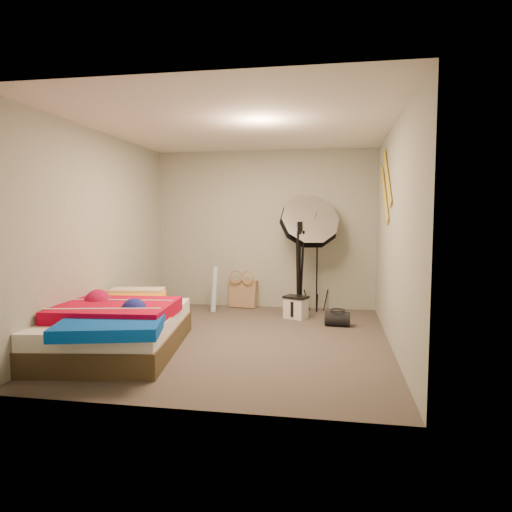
% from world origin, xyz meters
% --- Properties ---
extents(floor, '(4.00, 4.00, 0.00)m').
position_xyz_m(floor, '(0.00, 0.00, 0.00)').
color(floor, '#524840').
rests_on(floor, ground).
extents(ceiling, '(4.00, 4.00, 0.00)m').
position_xyz_m(ceiling, '(0.00, 0.00, 2.50)').
color(ceiling, silver).
rests_on(ceiling, wall_back).
extents(wall_back, '(3.50, 0.00, 3.50)m').
position_xyz_m(wall_back, '(0.00, 2.00, 1.25)').
color(wall_back, '#9EA394').
rests_on(wall_back, floor).
extents(wall_front, '(3.50, 0.00, 3.50)m').
position_xyz_m(wall_front, '(0.00, -2.00, 1.25)').
color(wall_front, '#9EA394').
rests_on(wall_front, floor).
extents(wall_left, '(0.00, 4.00, 4.00)m').
position_xyz_m(wall_left, '(-1.75, 0.00, 1.25)').
color(wall_left, '#9EA394').
rests_on(wall_left, floor).
extents(wall_right, '(0.00, 4.00, 4.00)m').
position_xyz_m(wall_right, '(1.75, 0.00, 1.25)').
color(wall_right, '#9EA394').
rests_on(wall_right, floor).
extents(tote_bag, '(0.47, 0.26, 0.45)m').
position_xyz_m(tote_bag, '(-0.33, 1.90, 0.22)').
color(tote_bag, tan).
rests_on(tote_bag, floor).
extents(wrapping_roll, '(0.10, 0.21, 0.71)m').
position_xyz_m(wrapping_roll, '(-0.69, 1.46, 0.35)').
color(wrapping_roll, '#5F8EC4').
rests_on(wrapping_roll, floor).
extents(camera_case, '(0.36, 0.32, 0.30)m').
position_xyz_m(camera_case, '(0.57, 1.23, 0.15)').
color(camera_case, silver).
rests_on(camera_case, floor).
extents(duffel_bag, '(0.34, 0.23, 0.20)m').
position_xyz_m(duffel_bag, '(1.16, 0.87, 0.10)').
color(duffel_bag, black).
rests_on(duffel_bag, floor).
extents(wall_stripe_upper, '(0.02, 0.91, 0.78)m').
position_xyz_m(wall_stripe_upper, '(1.73, 0.60, 1.95)').
color(wall_stripe_upper, gold).
rests_on(wall_stripe_upper, wall_right).
extents(wall_stripe_lower, '(0.02, 0.91, 0.78)m').
position_xyz_m(wall_stripe_lower, '(1.73, 0.85, 1.75)').
color(wall_stripe_lower, gold).
rests_on(wall_stripe_lower, wall_right).
extents(bed, '(1.63, 2.17, 0.55)m').
position_xyz_m(bed, '(-1.23, -0.65, 0.28)').
color(bed, '#4A3A24').
rests_on(bed, floor).
extents(photo_umbrella, '(1.03, 0.81, 1.89)m').
position_xyz_m(photo_umbrella, '(0.73, 1.66, 1.35)').
color(photo_umbrella, black).
rests_on(photo_umbrella, floor).
extents(camera_tripod, '(0.09, 0.09, 1.39)m').
position_xyz_m(camera_tripod, '(0.61, 1.37, 0.80)').
color(camera_tripod, black).
rests_on(camera_tripod, floor).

